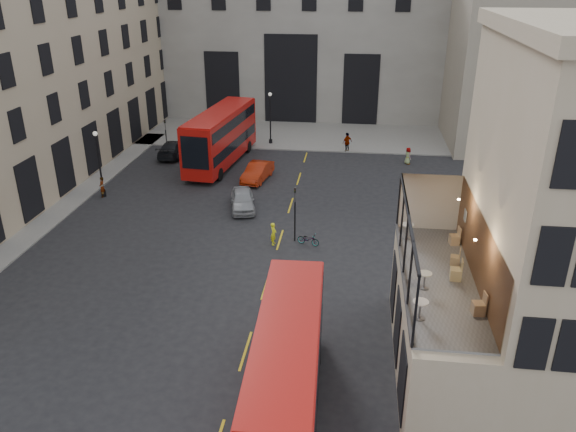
# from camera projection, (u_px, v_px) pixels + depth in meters

# --- Properties ---
(ground) EXTENTS (140.00, 140.00, 0.00)m
(ground) POSITION_uv_depth(u_px,v_px,m) (287.00, 354.00, 26.47)
(ground) COLOR black
(ground) RESTS_ON ground
(host_building_main) EXTENTS (7.26, 11.40, 15.10)m
(host_building_main) POSITION_uv_depth(u_px,v_px,m) (536.00, 214.00, 22.19)
(host_building_main) COLOR tan
(host_building_main) RESTS_ON ground
(host_frontage) EXTENTS (3.00, 11.00, 4.50)m
(host_frontage) POSITION_uv_depth(u_px,v_px,m) (433.00, 324.00, 24.83)
(host_frontage) COLOR tan
(host_frontage) RESTS_ON ground
(cafe_floor) EXTENTS (3.00, 10.00, 0.10)m
(cafe_floor) POSITION_uv_depth(u_px,v_px,m) (438.00, 279.00, 23.89)
(cafe_floor) COLOR slate
(cafe_floor) RESTS_ON host_frontage
(gateway) EXTENTS (35.00, 10.60, 18.00)m
(gateway) POSITION_uv_depth(u_px,v_px,m) (296.00, 35.00, 66.77)
(gateway) COLOR #9A978F
(gateway) RESTS_ON ground
(building_right) EXTENTS (16.60, 18.60, 20.00)m
(building_right) POSITION_uv_depth(u_px,v_px,m) (534.00, 36.00, 56.27)
(building_right) COLOR gray
(building_right) RESTS_ON ground
(pavement_far) EXTENTS (40.00, 12.00, 0.12)m
(pavement_far) POSITION_uv_depth(u_px,v_px,m) (276.00, 133.00, 61.60)
(pavement_far) COLOR slate
(pavement_far) RESTS_ON ground
(pavement_left) EXTENTS (8.00, 48.00, 0.12)m
(pavement_left) POSITION_uv_depth(u_px,v_px,m) (1.00, 224.00, 39.82)
(pavement_left) COLOR slate
(pavement_left) RESTS_ON ground
(traffic_light_near) EXTENTS (0.16, 0.20, 3.80)m
(traffic_light_near) POSITION_uv_depth(u_px,v_px,m) (295.00, 207.00, 36.49)
(traffic_light_near) COLOR black
(traffic_light_near) RESTS_ON ground
(traffic_light_far) EXTENTS (0.16, 0.20, 3.80)m
(traffic_light_far) POSITION_uv_depth(u_px,v_px,m) (166.00, 134.00, 52.58)
(traffic_light_far) COLOR black
(traffic_light_far) RESTS_ON ground
(street_lamp_a) EXTENTS (0.36, 0.36, 5.33)m
(street_lamp_a) POSITION_uv_depth(u_px,v_px,m) (100.00, 168.00, 43.75)
(street_lamp_a) COLOR black
(street_lamp_a) RESTS_ON ground
(street_lamp_b) EXTENTS (0.36, 0.36, 5.33)m
(street_lamp_b) POSITION_uv_depth(u_px,v_px,m) (270.00, 121.00, 57.03)
(street_lamp_b) COLOR black
(street_lamp_b) RESTS_ON ground
(bus_near) EXTENTS (2.87, 10.87, 4.30)m
(bus_near) POSITION_uv_depth(u_px,v_px,m) (287.00, 368.00, 21.87)
(bus_near) COLOR #A30F0B
(bus_near) RESTS_ON ground
(bus_far) EXTENTS (4.21, 12.69, 4.97)m
(bus_far) POSITION_uv_depth(u_px,v_px,m) (221.00, 135.00, 51.07)
(bus_far) COLOR #A70F0B
(bus_far) RESTS_ON ground
(car_a) EXTENTS (2.71, 4.58, 1.46)m
(car_a) POSITION_uv_depth(u_px,v_px,m) (243.00, 200.00, 42.13)
(car_a) COLOR gray
(car_a) RESTS_ON ground
(car_b) EXTENTS (2.34, 4.74, 1.49)m
(car_b) POSITION_uv_depth(u_px,v_px,m) (257.00, 172.00, 47.88)
(car_b) COLOR #962009
(car_b) RESTS_ON ground
(car_c) EXTENTS (2.15, 5.19, 1.50)m
(car_c) POSITION_uv_depth(u_px,v_px,m) (174.00, 149.00, 54.03)
(car_c) COLOR black
(car_c) RESTS_ON ground
(bicycle) EXTENTS (1.60, 0.94, 0.79)m
(bicycle) POSITION_uv_depth(u_px,v_px,m) (308.00, 239.00, 36.78)
(bicycle) COLOR gray
(bicycle) RESTS_ON ground
(cyclist) EXTENTS (0.40, 0.58, 1.53)m
(cyclist) POSITION_uv_depth(u_px,v_px,m) (273.00, 234.00, 36.69)
(cyclist) COLOR #FDFE1A
(cyclist) RESTS_ON ground
(pedestrian_a) EXTENTS (0.95, 0.78, 1.82)m
(pedestrian_a) POSITION_uv_depth(u_px,v_px,m) (196.00, 153.00, 52.35)
(pedestrian_a) COLOR gray
(pedestrian_a) RESTS_ON ground
(pedestrian_b) EXTENTS (1.12, 1.11, 1.55)m
(pedestrian_b) POSITION_uv_depth(u_px,v_px,m) (231.00, 151.00, 53.16)
(pedestrian_b) COLOR gray
(pedestrian_b) RESTS_ON ground
(pedestrian_c) EXTENTS (1.17, 1.13, 1.96)m
(pedestrian_c) POSITION_uv_depth(u_px,v_px,m) (347.00, 142.00, 55.12)
(pedestrian_c) COLOR gray
(pedestrian_c) RESTS_ON ground
(pedestrian_d) EXTENTS (0.80, 0.91, 1.56)m
(pedestrian_d) POSITION_uv_depth(u_px,v_px,m) (408.00, 156.00, 51.85)
(pedestrian_d) COLOR gray
(pedestrian_d) RESTS_ON ground
(pedestrian_e) EXTENTS (0.42, 0.62, 1.65)m
(pedestrian_e) POSITION_uv_depth(u_px,v_px,m) (102.00, 187.00, 44.33)
(pedestrian_e) COLOR gray
(pedestrian_e) RESTS_ON ground
(cafe_table_near) EXTENTS (0.60, 0.60, 0.75)m
(cafe_table_near) POSITION_uv_depth(u_px,v_px,m) (420.00, 307.00, 20.94)
(cafe_table_near) COLOR white
(cafe_table_near) RESTS_ON cafe_floor
(cafe_table_mid) EXTENTS (0.56, 0.56, 0.70)m
(cafe_table_mid) POSITION_uv_depth(u_px,v_px,m) (425.00, 278.00, 22.95)
(cafe_table_mid) COLOR silver
(cafe_table_mid) RESTS_ON cafe_floor
(cafe_table_far) EXTENTS (0.60, 0.60, 0.74)m
(cafe_table_far) POSITION_uv_depth(u_px,v_px,m) (408.00, 229.00, 27.22)
(cafe_table_far) COLOR beige
(cafe_table_far) RESTS_ON cafe_floor
(cafe_chair_a) EXTENTS (0.51, 0.51, 0.92)m
(cafe_chair_a) POSITION_uv_depth(u_px,v_px,m) (479.00, 308.00, 21.29)
(cafe_chair_a) COLOR tan
(cafe_chair_a) RESTS_ON cafe_floor
(cafe_chair_b) EXTENTS (0.50, 0.50, 0.94)m
(cafe_chair_b) POSITION_uv_depth(u_px,v_px,m) (456.00, 273.00, 23.67)
(cafe_chair_b) COLOR tan
(cafe_chair_b) RESTS_ON cafe_floor
(cafe_chair_c) EXTENTS (0.45, 0.45, 0.80)m
(cafe_chair_c) POSITION_uv_depth(u_px,v_px,m) (455.00, 260.00, 24.85)
(cafe_chair_c) COLOR tan
(cafe_chair_c) RESTS_ON cafe_floor
(cafe_chair_d) EXTENTS (0.49, 0.49, 0.88)m
(cafe_chair_d) POSITION_uv_depth(u_px,v_px,m) (455.00, 239.00, 26.71)
(cafe_chair_d) COLOR tan
(cafe_chair_d) RESTS_ON cafe_floor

